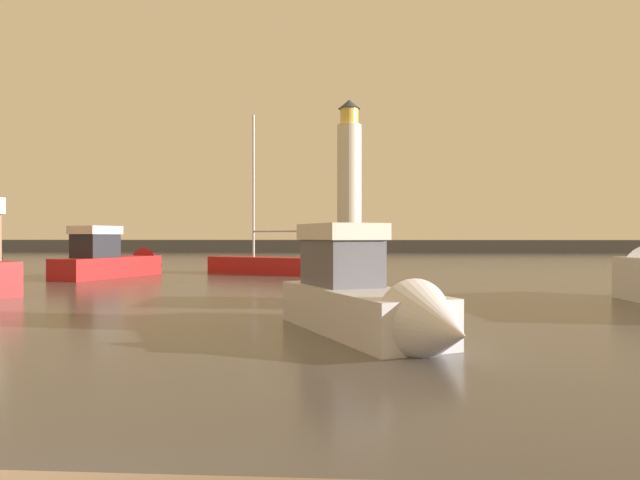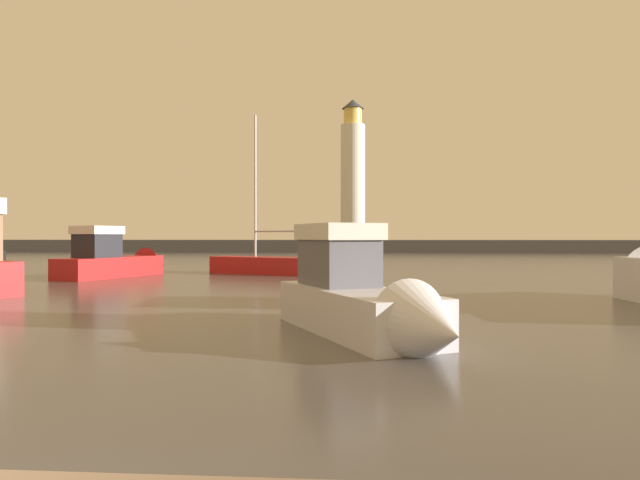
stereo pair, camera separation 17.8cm
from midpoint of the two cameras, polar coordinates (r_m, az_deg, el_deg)
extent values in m
plane|color=#4C4742|center=(37.06, -0.42, -2.72)|extent=(220.00, 220.00, 0.00)
cube|color=#423F3D|center=(71.05, 1.52, -0.61)|extent=(92.67, 5.82, 1.53)
cylinder|color=silver|center=(71.30, 2.85, 5.72)|extent=(3.00, 3.00, 14.20)
cylinder|color=#F2CC59|center=(72.51, 2.85, 12.10)|extent=(2.25, 2.25, 1.99)
cone|color=#33383D|center=(72.84, 2.85, 13.31)|extent=(2.70, 2.70, 1.14)
cube|color=silver|center=(12.04, 3.42, -7.03)|extent=(3.64, 5.15, 0.92)
cone|color=silver|center=(9.56, 11.10, -8.70)|extent=(2.04, 1.99, 1.55)
cube|color=#595960|center=(12.72, 1.74, -2.25)|extent=(1.93, 2.23, 1.01)
cube|color=silver|center=(12.71, 1.74, 0.83)|extent=(2.13, 2.45, 0.35)
cone|color=silver|center=(22.14, 28.50, -2.96)|extent=(2.17, 2.05, 2.00)
cube|color=#B21E1E|center=(29.91, -20.40, -2.54)|extent=(3.53, 6.13, 0.99)
cone|color=#B21E1E|center=(32.48, -16.37, -2.22)|extent=(2.11, 2.04, 1.70)
cube|color=#232328|center=(29.24, -21.56, -0.55)|extent=(1.94, 2.18, 1.11)
cube|color=silver|center=(29.24, -21.56, 0.92)|extent=(2.13, 2.40, 0.39)
cube|color=#B21E1E|center=(30.65, -5.79, -2.53)|extent=(6.37, 3.93, 0.90)
cylinder|color=#B7B7BC|center=(31.08, -6.77, 5.35)|extent=(0.12, 0.12, 7.60)
cylinder|color=#B7B7BC|center=(30.01, -4.04, 0.88)|extent=(3.21, 1.51, 0.09)
camera|label=1|loc=(0.09, -90.25, 0.00)|focal=32.25mm
camera|label=2|loc=(0.09, 89.75, 0.00)|focal=32.25mm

